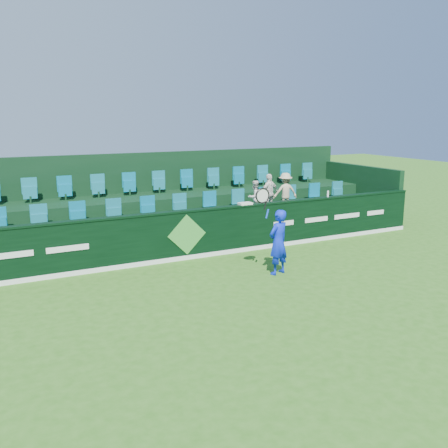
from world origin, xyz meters
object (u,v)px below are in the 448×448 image
tennis_player (278,241)px  spectator_middle (269,193)px  spectator_right (285,192)px  spectator_left (255,197)px  drinks_bottle (328,194)px  towel (245,204)px

tennis_player → spectator_middle: tennis_player is taller
tennis_player → spectator_middle: 3.88m
spectator_right → tennis_player: bearing=67.4°
spectator_left → drinks_bottle: size_ratio=5.47×
spectator_middle → tennis_player: bearing=47.7°
tennis_player → drinks_bottle: bearing=34.3°
spectator_right → towel: size_ratio=3.24×
spectator_left → spectator_middle: bearing=169.3°
spectator_left → drinks_bottle: 2.27m
spectator_middle → drinks_bottle: size_ratio=6.40×
spectator_middle → towel: bearing=23.2°
spectator_middle → spectator_right: bearing=166.6°
spectator_right → towel: bearing=41.5°
spectator_left → towel: bearing=38.4°
spectator_left → towel: spectator_left is taller
spectator_middle → towel: spectator_middle is taller
tennis_player → spectator_right: size_ratio=1.83×
spectator_left → drinks_bottle: (1.96, -1.12, 0.12)m
spectator_middle → spectator_right: same height
spectator_left → drinks_bottle: spectator_left is taller
tennis_player → spectator_middle: (1.85, 3.36, 0.59)m
tennis_player → spectator_middle: bearing=61.1°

